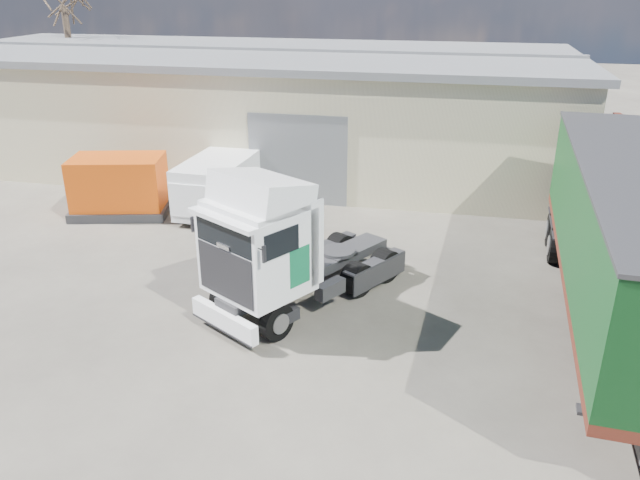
% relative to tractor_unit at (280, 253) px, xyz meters
% --- Properties ---
extents(ground, '(120.00, 120.00, 0.00)m').
position_rel_tractor_unit_xyz_m(ground, '(0.26, -1.31, -1.73)').
color(ground, black).
rests_on(ground, ground).
extents(warehouse, '(30.60, 12.60, 5.42)m').
position_rel_tractor_unit_xyz_m(warehouse, '(-5.74, 14.69, 0.93)').
color(warehouse, beige).
rests_on(warehouse, ground).
extents(tractor_unit, '(5.08, 6.34, 4.11)m').
position_rel_tractor_unit_xyz_m(tractor_unit, '(0.00, 0.00, 0.00)').
color(tractor_unit, black).
rests_on(tractor_unit, ground).
extents(box_trailer, '(3.55, 13.13, 4.32)m').
position_rel_tractor_unit_xyz_m(box_trailer, '(8.66, 1.29, 0.90)').
color(box_trailer, '#2D2D30').
rests_on(box_trailer, ground).
extents(panel_van, '(2.35, 5.30, 2.13)m').
position_rel_tractor_unit_xyz_m(panel_van, '(-4.42, 7.30, -0.63)').
color(panel_van, black).
rests_on(panel_van, ground).
extents(orange_skip, '(4.03, 3.04, 2.24)m').
position_rel_tractor_unit_xyz_m(orange_skip, '(-8.11, 6.02, -0.75)').
color(orange_skip, '#2D2D30').
rests_on(orange_skip, ground).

